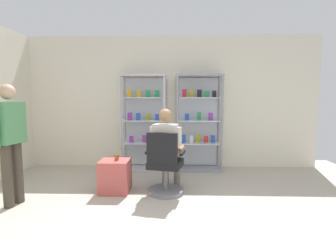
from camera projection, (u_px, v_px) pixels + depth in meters
The scene contains 9 objects.
ground_plane at pixel (165, 242), 2.67m from camera, with size 7.20×7.20×0.00m, color #B2A899.
back_wall at pixel (171, 102), 5.50m from camera, with size 6.00×0.10×2.70m, color silver.
display_cabinet_left at pixel (144, 122), 5.33m from camera, with size 0.90×0.45×1.90m.
display_cabinet_right at pixel (198, 122), 5.29m from camera, with size 0.90×0.45×1.90m.
office_chair at pixel (165, 169), 3.94m from camera, with size 0.61×0.57×0.96m.
seated_shopkeeper at pixel (167, 146), 4.07m from camera, with size 0.54×0.61×1.29m.
storage_crate at pixel (115, 176), 4.08m from camera, with size 0.44×0.44×0.50m, color #B24C47.
tea_glass at pixel (117, 157), 4.03m from camera, with size 0.06×0.06×0.09m, color brown.
standing_customer at pixel (10, 137), 3.50m from camera, with size 0.29×0.51×1.63m.
Camera 1 is at (0.11, -2.52, 1.46)m, focal length 28.20 mm.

